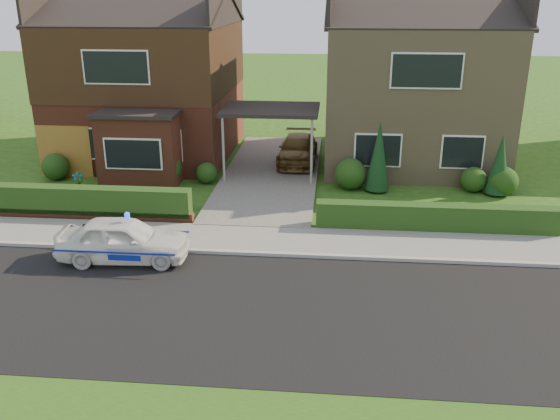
# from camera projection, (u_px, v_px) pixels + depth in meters

# --- Properties ---
(ground) EXTENTS (120.00, 120.00, 0.00)m
(ground) POSITION_uv_depth(u_px,v_px,m) (222.00, 308.00, 14.19)
(ground) COLOR #234913
(ground) RESTS_ON ground
(road) EXTENTS (60.00, 6.00, 0.02)m
(road) POSITION_uv_depth(u_px,v_px,m) (222.00, 308.00, 14.19)
(road) COLOR black
(road) RESTS_ON ground
(kerb) EXTENTS (60.00, 0.16, 0.12)m
(kerb) POSITION_uv_depth(u_px,v_px,m) (242.00, 253.00, 17.01)
(kerb) COLOR #9E9993
(kerb) RESTS_ON ground
(sidewalk) EXTENTS (60.00, 2.00, 0.10)m
(sidewalk) POSITION_uv_depth(u_px,v_px,m) (247.00, 239.00, 17.99)
(sidewalk) COLOR slate
(sidewalk) RESTS_ON ground
(driveway) EXTENTS (3.80, 12.00, 0.12)m
(driveway) POSITION_uv_depth(u_px,v_px,m) (271.00, 173.00, 24.43)
(driveway) COLOR #666059
(driveway) RESTS_ON ground
(house_left) EXTENTS (7.50, 9.53, 7.25)m
(house_left) POSITION_uv_depth(u_px,v_px,m) (149.00, 70.00, 26.32)
(house_left) COLOR brown
(house_left) RESTS_ON ground
(house_right) EXTENTS (7.50, 8.06, 7.25)m
(house_right) POSITION_uv_depth(u_px,v_px,m) (412.00, 76.00, 25.46)
(house_right) COLOR #937C5A
(house_right) RESTS_ON ground
(carport_link) EXTENTS (3.80, 3.00, 2.77)m
(carport_link) POSITION_uv_depth(u_px,v_px,m) (271.00, 111.00, 23.48)
(carport_link) COLOR black
(carport_link) RESTS_ON ground
(garage_door) EXTENTS (2.20, 0.10, 2.10)m
(garage_door) POSITION_uv_depth(u_px,v_px,m) (65.00, 151.00, 23.83)
(garage_door) COLOR brown
(garage_door) RESTS_ON ground
(dwarf_wall) EXTENTS (7.70, 0.25, 0.36)m
(dwarf_wall) POSITION_uv_depth(u_px,v_px,m) (79.00, 215.00, 19.57)
(dwarf_wall) COLOR brown
(dwarf_wall) RESTS_ON ground
(hedge_left) EXTENTS (7.50, 0.55, 0.90)m
(hedge_left) POSITION_uv_depth(u_px,v_px,m) (81.00, 218.00, 19.77)
(hedge_left) COLOR #163A12
(hedge_left) RESTS_ON ground
(hedge_right) EXTENTS (7.50, 0.55, 0.80)m
(hedge_right) POSITION_uv_depth(u_px,v_px,m) (435.00, 232.00, 18.67)
(hedge_right) COLOR #163A12
(hedge_right) RESTS_ON ground
(shrub_left_far) EXTENTS (1.08, 1.08, 1.08)m
(shrub_left_far) POSITION_uv_depth(u_px,v_px,m) (55.00, 167.00, 23.60)
(shrub_left_far) COLOR #163A12
(shrub_left_far) RESTS_ON ground
(shrub_left_mid) EXTENTS (1.32, 1.32, 1.32)m
(shrub_left_mid) POSITION_uv_depth(u_px,v_px,m) (164.00, 168.00, 22.98)
(shrub_left_mid) COLOR #163A12
(shrub_left_mid) RESTS_ON ground
(shrub_left_near) EXTENTS (0.84, 0.84, 0.84)m
(shrub_left_near) POSITION_uv_depth(u_px,v_px,m) (207.00, 173.00, 23.20)
(shrub_left_near) COLOR #163A12
(shrub_left_near) RESTS_ON ground
(shrub_right_near) EXTENTS (1.20, 1.20, 1.20)m
(shrub_right_near) POSITION_uv_depth(u_px,v_px,m) (350.00, 174.00, 22.47)
(shrub_right_near) COLOR #163A12
(shrub_right_near) RESTS_ON ground
(shrub_right_mid) EXTENTS (0.96, 0.96, 0.96)m
(shrub_right_mid) POSITION_uv_depth(u_px,v_px,m) (473.00, 180.00, 22.20)
(shrub_right_mid) COLOR #163A12
(shrub_right_mid) RESTS_ON ground
(shrub_right_far) EXTENTS (1.08, 1.08, 1.08)m
(shrub_right_far) POSITION_uv_depth(u_px,v_px,m) (503.00, 181.00, 21.81)
(shrub_right_far) COLOR #163A12
(shrub_right_far) RESTS_ON ground
(conifer_a) EXTENTS (0.90, 0.90, 2.60)m
(conifer_a) POSITION_uv_depth(u_px,v_px,m) (378.00, 158.00, 21.95)
(conifer_a) COLOR black
(conifer_a) RESTS_ON ground
(conifer_b) EXTENTS (0.90, 0.90, 2.20)m
(conifer_b) POSITION_uv_depth(u_px,v_px,m) (500.00, 166.00, 21.64)
(conifer_b) COLOR black
(conifer_b) RESTS_ON ground
(police_car) EXTENTS (3.36, 3.73, 1.41)m
(police_car) POSITION_uv_depth(u_px,v_px,m) (123.00, 240.00, 16.49)
(police_car) COLOR white
(police_car) RESTS_ON ground
(driveway_car) EXTENTS (1.64, 3.95, 1.14)m
(driveway_car) POSITION_uv_depth(u_px,v_px,m) (298.00, 150.00, 25.52)
(driveway_car) COLOR brown
(driveway_car) RESTS_ON driveway
(potted_plant_a) EXTENTS (0.49, 0.42, 0.79)m
(potted_plant_a) POSITION_uv_depth(u_px,v_px,m) (79.00, 183.00, 22.10)
(potted_plant_a) COLOR gray
(potted_plant_a) RESTS_ON ground
(potted_plant_b) EXTENTS (0.45, 0.41, 0.66)m
(potted_plant_b) POSITION_uv_depth(u_px,v_px,m) (187.00, 199.00, 20.60)
(potted_plant_b) COLOR gray
(potted_plant_b) RESTS_ON ground
(potted_plant_c) EXTENTS (0.45, 0.45, 0.67)m
(potted_plant_c) POSITION_uv_depth(u_px,v_px,m) (184.00, 204.00, 20.15)
(potted_plant_c) COLOR gray
(potted_plant_c) RESTS_ON ground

